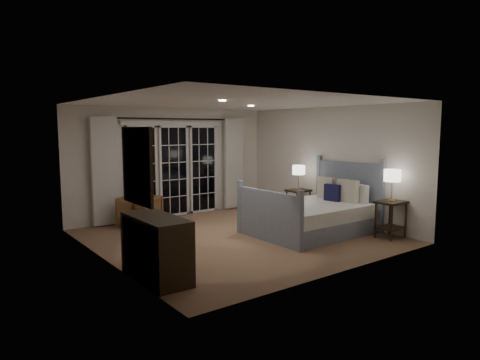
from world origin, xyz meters
TOP-DOWN VIEW (x-y plane):
  - floor at (0.00, 0.00)m, footprint 5.00×5.00m
  - ceiling at (0.00, 0.00)m, footprint 5.00×5.00m
  - wall_left at (-2.50, 0.00)m, footprint 0.02×5.00m
  - wall_right at (2.50, 0.00)m, footprint 0.02×5.00m
  - wall_back at (0.00, 2.50)m, footprint 5.00×0.02m
  - wall_front at (0.00, -2.50)m, footprint 5.00×0.02m
  - french_doors at (0.00, 2.46)m, footprint 2.50×0.04m
  - curtain_rod at (0.00, 2.40)m, footprint 3.50×0.03m
  - curtain_left at (-1.65, 2.38)m, footprint 0.55×0.10m
  - curtain_right at (1.65, 2.38)m, footprint 0.55×0.10m
  - downlight_a at (0.80, 0.60)m, footprint 0.12×0.12m
  - downlight_b at (-0.60, -0.40)m, footprint 0.12×0.12m
  - bed at (1.41, -0.60)m, footprint 2.28×1.64m
  - nightstand_left at (2.25, -1.77)m, footprint 0.53×0.43m
  - nightstand_right at (2.14, 0.55)m, footprint 0.50×0.40m
  - lamp_left at (2.25, -1.77)m, footprint 0.30×0.30m
  - lamp_right at (2.14, 0.55)m, footprint 0.29×0.29m
  - armchair at (-1.14, 1.86)m, footprint 0.97×0.96m
  - dresser at (-2.23, -1.18)m, footprint 0.52×1.22m
  - mirror at (-2.47, -1.18)m, footprint 0.05×0.85m

SIDE VIEW (x-z plane):
  - floor at x=0.00m, z-range 0.00..0.00m
  - armchair at x=-1.14m, z-range 0.00..0.65m
  - bed at x=1.41m, z-range -0.33..1.00m
  - nightstand_right at x=2.14m, z-range 0.10..0.75m
  - dresser at x=-2.23m, z-range 0.00..0.86m
  - nightstand_left at x=2.25m, z-range 0.11..0.81m
  - french_doors at x=0.00m, z-range -0.01..2.19m
  - lamp_right at x=2.14m, z-range 0.81..1.37m
  - curtain_left at x=-1.65m, z-range 0.02..2.27m
  - curtain_right at x=1.65m, z-range 0.02..2.27m
  - lamp_left at x=2.25m, z-range 0.87..1.46m
  - wall_left at x=-2.50m, z-range 0.00..2.50m
  - wall_right at x=2.50m, z-range 0.00..2.50m
  - wall_back at x=0.00m, z-range 0.00..2.50m
  - wall_front at x=0.00m, z-range 0.00..2.50m
  - mirror at x=-2.47m, z-range 1.05..2.05m
  - curtain_rod at x=0.00m, z-range 2.23..2.27m
  - downlight_a at x=0.80m, z-range 2.48..2.50m
  - downlight_b at x=-0.60m, z-range 2.48..2.50m
  - ceiling at x=0.00m, z-range 2.50..2.50m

